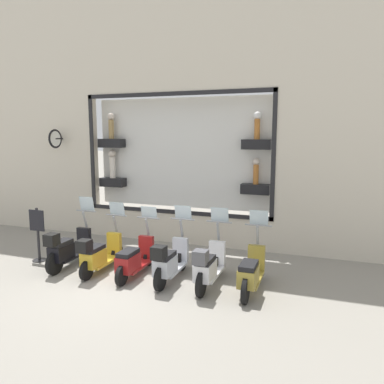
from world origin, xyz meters
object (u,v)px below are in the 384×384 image
(scooter_yellow_4, at_px, (99,254))
(scooter_black_5, at_px, (67,249))
(scooter_silver_2, at_px, (169,262))
(scooter_red_3, at_px, (134,259))
(scooter_white_1, at_px, (208,266))
(shop_sign_post, at_px, (38,233))
(scooter_olive_0, at_px, (251,273))

(scooter_yellow_4, distance_m, scooter_black_5, 0.91)
(scooter_silver_2, relative_size, scooter_red_3, 1.01)
(scooter_silver_2, bearing_deg, scooter_red_3, 86.83)
(scooter_white_1, bearing_deg, shop_sign_post, 87.72)
(scooter_white_1, distance_m, scooter_silver_2, 0.91)
(scooter_yellow_4, bearing_deg, scooter_olive_0, -88.86)
(scooter_silver_2, xyz_separation_m, shop_sign_post, (0.19, 3.79, 0.26))
(scooter_white_1, relative_size, scooter_red_3, 1.01)
(scooter_olive_0, xyz_separation_m, scooter_white_1, (-0.06, 0.91, 0.04))
(scooter_silver_2, height_order, scooter_black_5, scooter_black_5)
(scooter_olive_0, distance_m, scooter_red_3, 2.73)
(scooter_white_1, bearing_deg, scooter_silver_2, 90.12)
(scooter_olive_0, bearing_deg, scooter_silver_2, 91.87)
(scooter_white_1, bearing_deg, scooter_olive_0, -86.38)
(scooter_red_3, bearing_deg, scooter_silver_2, -93.17)
(scooter_yellow_4, bearing_deg, scooter_red_3, -86.03)
(scooter_white_1, bearing_deg, scooter_yellow_4, 90.31)
(scooter_silver_2, bearing_deg, scooter_yellow_4, 90.40)
(scooter_black_5, bearing_deg, scooter_olive_0, -89.32)
(scooter_silver_2, relative_size, scooter_black_5, 1.00)
(scooter_red_3, xyz_separation_m, scooter_yellow_4, (-0.06, 0.91, 0.04))
(scooter_silver_2, distance_m, scooter_red_3, 0.92)
(scooter_olive_0, height_order, scooter_black_5, scooter_black_5)
(scooter_olive_0, xyz_separation_m, scooter_red_3, (-0.01, 2.73, -0.03))
(scooter_silver_2, height_order, shop_sign_post, scooter_silver_2)
(scooter_silver_2, height_order, scooter_yellow_4, scooter_silver_2)
(scooter_olive_0, distance_m, shop_sign_post, 5.62)
(scooter_yellow_4, bearing_deg, scooter_silver_2, -89.60)
(scooter_silver_2, bearing_deg, shop_sign_post, 87.14)
(scooter_olive_0, xyz_separation_m, scooter_silver_2, (-0.06, 1.82, 0.04))
(scooter_olive_0, height_order, scooter_red_3, scooter_olive_0)
(scooter_white_1, height_order, scooter_silver_2, scooter_white_1)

